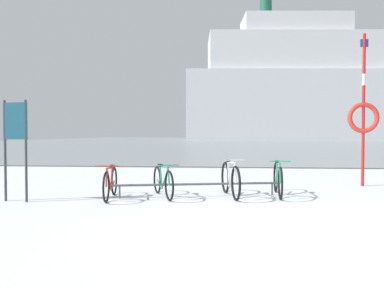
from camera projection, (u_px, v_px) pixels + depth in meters
ground at (230, 142)px, 59.17m from camera, size 80.00×132.00×0.08m
bike_rack at (198, 185)px, 8.38m from camera, size 3.70×0.82×0.31m
bicycle_0 at (110, 183)px, 8.13m from camera, size 0.46×1.58×0.75m
bicycle_1 at (163, 181)px, 8.37m from camera, size 0.75×1.57×0.75m
bicycle_2 at (230, 179)px, 8.39m from camera, size 0.53×1.74×0.85m
bicycle_3 at (278, 179)px, 8.51m from camera, size 0.46×1.74×0.82m
info_sign at (15, 133)px, 7.78m from camera, size 0.55×0.13×2.08m
rescue_post at (363, 115)px, 10.05m from camera, size 0.82×0.13×4.02m
ferry_ship at (297, 89)px, 71.49m from camera, size 43.29×15.64×28.54m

